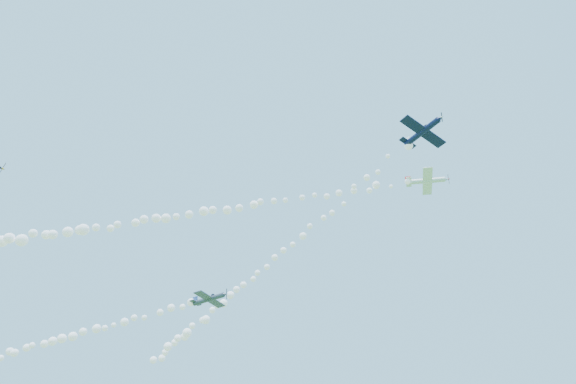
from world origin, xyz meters
The scene contains 6 objects.
plane_white centered at (17.46, 8.73, 50.16)m, with size 6.33×6.73×2.39m.
smoke_trail_white centered at (-17.17, -4.69, 49.88)m, with size 65.84×26.96×2.77m, color white, non-canonical shape.
plane_navy centered at (21.11, -4.09, 46.80)m, with size 6.24×6.63×2.40m.
smoke_trail_navy centered at (-19.55, 13.08, 46.61)m, with size 78.00×34.28×2.56m, color white, non-canonical shape.
plane_grey centered at (-21.45, 6.65, 41.30)m, with size 6.97×7.37×1.94m.
smoke_trail_grey centered at (-61.62, 2.12, 40.89)m, with size 76.21×10.87×3.16m, color white, non-canonical shape.
Camera 1 is at (28.85, -46.62, 2.00)m, focal length 30.00 mm.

